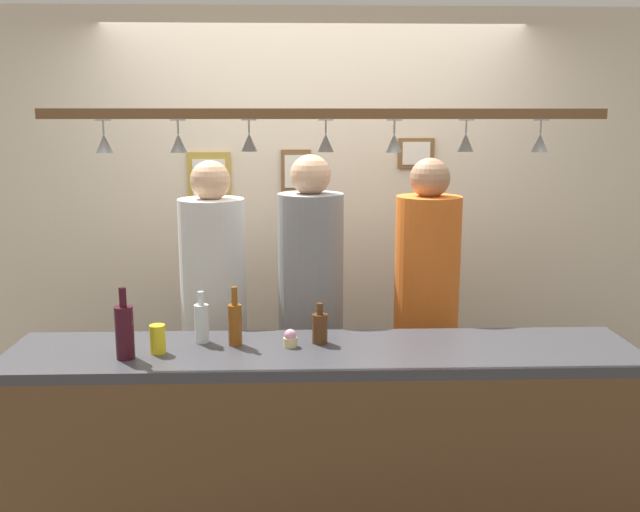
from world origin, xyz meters
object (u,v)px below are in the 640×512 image
(cupcake, at_px, (290,339))
(person_right_orange_shirt, at_px, (427,290))
(bottle_wine_dark_red, at_px, (125,331))
(picture_frame_upper_small, at_px, (416,153))
(person_middle_grey_shirt, at_px, (311,289))
(bottle_soda_clear, at_px, (202,322))
(picture_frame_caricature, at_px, (209,181))
(bottle_beer_amber_tall, at_px, (235,323))
(picture_frame_crest, at_px, (296,171))
(person_left_white_patterned_shirt, at_px, (214,293))
(bottle_beer_brown_stubby, at_px, (320,327))
(drink_can, at_px, (158,339))

(cupcake, bearing_deg, person_right_orange_shirt, 43.12)
(bottle_wine_dark_red, height_order, picture_frame_upper_small, picture_frame_upper_small)
(person_middle_grey_shirt, xyz_separation_m, cupcake, (-0.10, -0.67, -0.06))
(bottle_wine_dark_red, distance_m, cupcake, 0.69)
(bottle_soda_clear, distance_m, bottle_wine_dark_red, 0.35)
(person_right_orange_shirt, distance_m, bottle_soda_clear, 1.25)
(picture_frame_caricature, bearing_deg, picture_frame_upper_small, 0.00)
(bottle_beer_amber_tall, relative_size, picture_frame_upper_small, 1.18)
(bottle_wine_dark_red, bearing_deg, picture_frame_caricature, 83.17)
(picture_frame_upper_small, bearing_deg, bottle_beer_amber_tall, -126.64)
(picture_frame_crest, bearing_deg, picture_frame_upper_small, 0.00)
(person_left_white_patterned_shirt, relative_size, bottle_wine_dark_red, 5.82)
(person_middle_grey_shirt, height_order, bottle_beer_brown_stubby, person_middle_grey_shirt)
(drink_can, bearing_deg, bottle_beer_amber_tall, 17.02)
(cupcake, bearing_deg, bottle_beer_brown_stubby, 19.85)
(drink_can, xyz_separation_m, picture_frame_caricature, (0.06, 1.44, 0.54))
(person_right_orange_shirt, relative_size, picture_frame_crest, 6.75)
(person_left_white_patterned_shirt, bearing_deg, drink_can, -101.60)
(bottle_beer_brown_stubby, relative_size, picture_frame_upper_small, 0.82)
(person_middle_grey_shirt, xyz_separation_m, bottle_beer_brown_stubby, (0.03, -0.62, -0.02))
(person_right_orange_shirt, height_order, bottle_beer_brown_stubby, person_right_orange_shirt)
(picture_frame_caricature, relative_size, picture_frame_upper_small, 1.55)
(bottle_soda_clear, xyz_separation_m, cupcake, (0.39, -0.07, -0.06))
(person_left_white_patterned_shirt, height_order, picture_frame_caricature, picture_frame_caricature)
(bottle_beer_amber_tall, bearing_deg, bottle_soda_clear, 164.12)
(bottle_wine_dark_red, xyz_separation_m, cupcake, (0.68, 0.13, -0.08))
(person_middle_grey_shirt, distance_m, bottle_beer_brown_stubby, 0.62)
(person_right_orange_shirt, distance_m, bottle_beer_amber_tall, 1.15)
(person_left_white_patterned_shirt, bearing_deg, picture_frame_caricature, 97.31)
(person_middle_grey_shirt, distance_m, bottle_soda_clear, 0.77)
(person_right_orange_shirt, height_order, picture_frame_caricature, person_right_orange_shirt)
(picture_frame_caricature, relative_size, picture_frame_crest, 1.31)
(person_right_orange_shirt, bearing_deg, bottle_beer_brown_stubby, -133.23)
(picture_frame_caricature, bearing_deg, person_right_orange_shirt, -30.27)
(person_left_white_patterned_shirt, xyz_separation_m, cupcake, (0.40, -0.67, -0.04))
(person_right_orange_shirt, height_order, bottle_soda_clear, person_right_orange_shirt)
(bottle_soda_clear, xyz_separation_m, picture_frame_crest, (0.42, 1.30, 0.56))
(bottle_beer_brown_stubby, bearing_deg, bottle_soda_clear, 176.96)
(person_middle_grey_shirt, height_order, bottle_beer_amber_tall, person_middle_grey_shirt)
(bottle_soda_clear, bearing_deg, bottle_beer_brown_stubby, -3.04)
(bottle_soda_clear, height_order, picture_frame_upper_small, picture_frame_upper_small)
(bottle_wine_dark_red, xyz_separation_m, drink_can, (0.12, 0.06, -0.06))
(picture_frame_crest, bearing_deg, person_left_white_patterned_shirt, -121.60)
(person_middle_grey_shirt, distance_m, picture_frame_upper_small, 1.17)
(bottle_wine_dark_red, height_order, picture_frame_caricature, picture_frame_caricature)
(bottle_beer_brown_stubby, bearing_deg, person_right_orange_shirt, 46.77)
(person_middle_grey_shirt, relative_size, picture_frame_crest, 6.83)
(bottle_soda_clear, height_order, bottle_beer_amber_tall, bottle_beer_amber_tall)
(person_left_white_patterned_shirt, bearing_deg, bottle_beer_brown_stubby, -49.33)
(person_right_orange_shirt, xyz_separation_m, cupcake, (-0.71, -0.67, -0.04))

